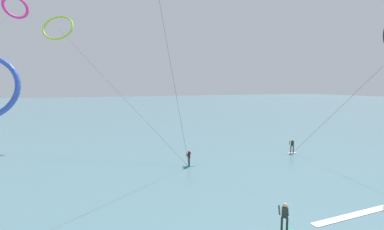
% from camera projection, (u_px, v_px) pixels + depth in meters
% --- Properties ---
extents(sea_water, '(400.00, 200.00, 0.08)m').
position_uv_depth(sea_water, '(112.00, 107.00, 103.11)').
color(sea_water, '#476B75').
rests_on(sea_water, ground).
extents(surfer_emerald, '(1.40, 0.71, 1.70)m').
position_uv_depth(surfer_emerald, '(284.00, 220.00, 14.55)').
color(surfer_emerald, '#199351').
rests_on(surfer_emerald, ground).
extents(surfer_ivory, '(1.40, 0.73, 1.70)m').
position_uv_depth(surfer_ivory, '(292.00, 147.00, 31.84)').
color(surfer_ivory, silver).
rests_on(surfer_ivory, ground).
extents(surfer_teal, '(1.40, 0.63, 1.70)m').
position_uv_depth(surfer_teal, '(189.00, 159.00, 26.57)').
color(surfer_teal, teal).
rests_on(surfer_teal, ground).
extents(kite_lime, '(15.28, 20.97, 18.40)m').
position_uv_depth(kite_lime, '(58.00, 28.00, 37.70)').
color(kite_lime, '#8CC62D').
rests_on(kite_lime, ground).
extents(kite_magenta, '(3.82, 40.87, 22.00)m').
position_uv_depth(kite_magenta, '(15.00, 7.00, 40.28)').
color(kite_magenta, '#CC288E').
rests_on(kite_magenta, ground).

